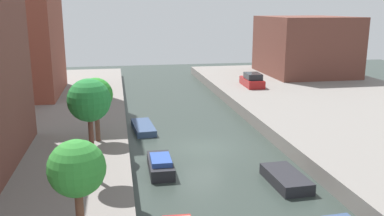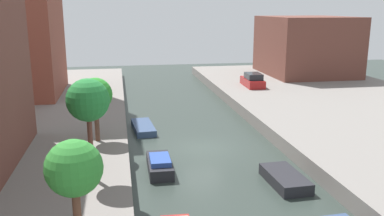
{
  "view_description": "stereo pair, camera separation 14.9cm",
  "coord_description": "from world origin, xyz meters",
  "px_view_note": "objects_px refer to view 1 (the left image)",
  "views": [
    {
      "loc": [
        -5.51,
        -25.99,
        9.32
      ],
      "look_at": [
        0.29,
        5.66,
        1.44
      ],
      "focal_mm": 38.66,
      "sensor_mm": 36.0,
      "label": 1
    },
    {
      "loc": [
        -5.37,
        -26.02,
        9.32
      ],
      "look_at": [
        0.29,
        5.66,
        1.44
      ],
      "focal_mm": 38.66,
      "sensor_mm": 36.0,
      "label": 2
    }
  ],
  "objects_px": {
    "moored_boat_right_2": "(286,179)",
    "low_block_right": "(305,46)",
    "moored_boat_left_3": "(143,127)",
    "street_tree_0": "(77,170)",
    "street_tree_2": "(96,95)",
    "street_tree_1": "(89,101)",
    "parked_car": "(252,81)",
    "moored_boat_left_2": "(160,165)"
  },
  "relations": [
    {
      "from": "moored_boat_right_2",
      "to": "low_block_right",
      "type": "bearing_deg",
      "value": 63.44
    },
    {
      "from": "moored_boat_left_3",
      "to": "moored_boat_right_2",
      "type": "distance_m",
      "value": 13.34
    },
    {
      "from": "street_tree_0",
      "to": "street_tree_2",
      "type": "relative_size",
      "value": 1.07
    },
    {
      "from": "street_tree_1",
      "to": "street_tree_2",
      "type": "xyz_separation_m",
      "value": [
        -0.0,
        6.14,
        -1.0
      ]
    },
    {
      "from": "street_tree_0",
      "to": "low_block_right",
      "type": "bearing_deg",
      "value": 55.77
    },
    {
      "from": "moored_boat_left_3",
      "to": "moored_boat_right_2",
      "type": "height_order",
      "value": "moored_boat_right_2"
    },
    {
      "from": "street_tree_1",
      "to": "parked_car",
      "type": "xyz_separation_m",
      "value": [
        15.66,
        22.31,
        -3.36
      ]
    },
    {
      "from": "low_block_right",
      "to": "moored_boat_right_2",
      "type": "relative_size",
      "value": 3.25
    },
    {
      "from": "moored_boat_right_2",
      "to": "parked_car",
      "type": "bearing_deg",
      "value": 76.11
    },
    {
      "from": "low_block_right",
      "to": "street_tree_0",
      "type": "distance_m",
      "value": 44.23
    },
    {
      "from": "low_block_right",
      "to": "moored_boat_left_2",
      "type": "distance_m",
      "value": 34.31
    },
    {
      "from": "parked_car",
      "to": "moored_boat_right_2",
      "type": "bearing_deg",
      "value": -103.89
    },
    {
      "from": "street_tree_1",
      "to": "street_tree_2",
      "type": "height_order",
      "value": "street_tree_1"
    },
    {
      "from": "moored_boat_left_3",
      "to": "parked_car",
      "type": "bearing_deg",
      "value": 41.68
    },
    {
      "from": "street_tree_0",
      "to": "street_tree_2",
      "type": "distance_m",
      "value": 13.36
    },
    {
      "from": "low_block_right",
      "to": "street_tree_2",
      "type": "height_order",
      "value": "low_block_right"
    },
    {
      "from": "street_tree_1",
      "to": "moored_boat_left_2",
      "type": "height_order",
      "value": "street_tree_1"
    },
    {
      "from": "street_tree_1",
      "to": "parked_car",
      "type": "distance_m",
      "value": 27.46
    },
    {
      "from": "street_tree_0",
      "to": "moored_boat_left_3",
      "type": "height_order",
      "value": "street_tree_0"
    },
    {
      "from": "street_tree_0",
      "to": "parked_car",
      "type": "bearing_deg",
      "value": 62.05
    },
    {
      "from": "street_tree_1",
      "to": "moored_boat_right_2",
      "type": "xyz_separation_m",
      "value": [
        10.09,
        -0.22,
        -4.65
      ]
    },
    {
      "from": "street_tree_0",
      "to": "street_tree_1",
      "type": "xyz_separation_m",
      "value": [
        0.0,
        7.21,
        0.59
      ]
    },
    {
      "from": "moored_boat_left_3",
      "to": "moored_boat_right_2",
      "type": "relative_size",
      "value": 1.18
    },
    {
      "from": "parked_car",
      "to": "moored_boat_left_2",
      "type": "relative_size",
      "value": 1.21
    },
    {
      "from": "street_tree_0",
      "to": "moored_boat_left_3",
      "type": "relative_size",
      "value": 1.05
    },
    {
      "from": "moored_boat_left_2",
      "to": "moored_boat_right_2",
      "type": "distance_m",
      "value": 7.13
    },
    {
      "from": "parked_car",
      "to": "moored_boat_right_2",
      "type": "height_order",
      "value": "parked_car"
    },
    {
      "from": "low_block_right",
      "to": "moored_boat_right_2",
      "type": "distance_m",
      "value": 33.34
    },
    {
      "from": "low_block_right",
      "to": "moored_boat_right_2",
      "type": "bearing_deg",
      "value": -116.56
    },
    {
      "from": "moored_boat_left_3",
      "to": "street_tree_1",
      "type": "bearing_deg",
      "value": -105.87
    },
    {
      "from": "street_tree_1",
      "to": "parked_car",
      "type": "relative_size",
      "value": 1.2
    },
    {
      "from": "parked_car",
      "to": "street_tree_2",
      "type": "bearing_deg",
      "value": -134.09
    },
    {
      "from": "moored_boat_left_2",
      "to": "moored_boat_right_2",
      "type": "height_order",
      "value": "moored_boat_left_2"
    },
    {
      "from": "moored_boat_right_2",
      "to": "moored_boat_left_3",
      "type": "bearing_deg",
      "value": 121.16
    },
    {
      "from": "street_tree_2",
      "to": "moored_boat_right_2",
      "type": "relative_size",
      "value": 1.16
    },
    {
      "from": "low_block_right",
      "to": "street_tree_2",
      "type": "bearing_deg",
      "value": -136.97
    },
    {
      "from": "street_tree_2",
      "to": "moored_boat_right_2",
      "type": "distance_m",
      "value": 12.47
    },
    {
      "from": "low_block_right",
      "to": "street_tree_0",
      "type": "height_order",
      "value": "low_block_right"
    },
    {
      "from": "street_tree_2",
      "to": "moored_boat_right_2",
      "type": "xyz_separation_m",
      "value": [
        10.09,
        -6.36,
        -3.66
      ]
    },
    {
      "from": "street_tree_1",
      "to": "street_tree_2",
      "type": "relative_size",
      "value": 1.24
    },
    {
      "from": "low_block_right",
      "to": "moored_boat_left_3",
      "type": "height_order",
      "value": "low_block_right"
    },
    {
      "from": "street_tree_1",
      "to": "moored_boat_left_3",
      "type": "distance_m",
      "value": 12.57
    }
  ]
}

